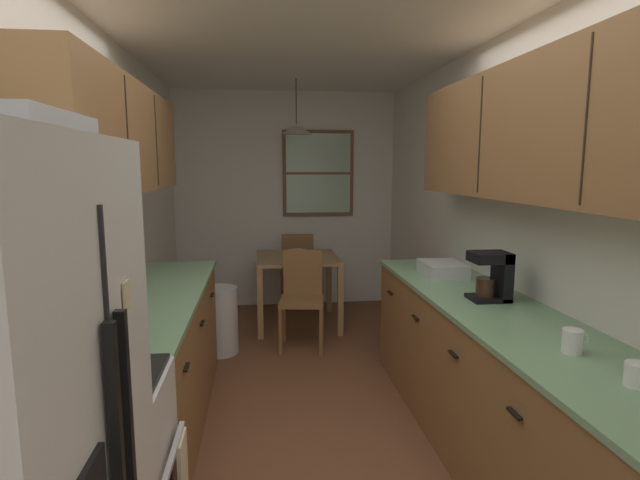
% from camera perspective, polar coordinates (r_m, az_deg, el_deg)
% --- Properties ---
extents(ground_plane, '(12.00, 12.00, 0.00)m').
position_cam_1_polar(ground_plane, '(3.75, -1.49, -18.18)').
color(ground_plane, brown).
extents(wall_left, '(0.10, 9.00, 2.55)m').
position_cam_1_polar(wall_left, '(3.52, -24.04, 1.07)').
color(wall_left, white).
rests_on(wall_left, ground).
extents(wall_right, '(0.10, 9.00, 2.55)m').
position_cam_1_polar(wall_right, '(3.75, 19.43, 1.75)').
color(wall_right, white).
rests_on(wall_right, ground).
extents(wall_back, '(4.40, 0.10, 2.55)m').
position_cam_1_polar(wall_back, '(6.01, -3.98, 4.60)').
color(wall_back, white).
rests_on(wall_back, ground).
extents(ceiling_slab, '(4.40, 9.00, 0.08)m').
position_cam_1_polar(ceiling_slab, '(3.47, -1.67, 23.62)').
color(ceiling_slab, white).
extents(microwave_over_range, '(0.39, 0.58, 0.35)m').
position_cam_1_polar(microwave_over_range, '(1.90, -31.89, 7.23)').
color(microwave_over_range, silver).
extents(counter_left, '(0.64, 2.12, 0.90)m').
position_cam_1_polar(counter_left, '(3.40, -18.58, -13.22)').
color(counter_left, olive).
rests_on(counter_left, ground).
extents(upper_cabinets_left, '(0.33, 2.20, 0.63)m').
position_cam_1_polar(upper_cabinets_left, '(3.16, -22.52, 10.79)').
color(upper_cabinets_left, olive).
extents(counter_right, '(0.64, 3.23, 0.90)m').
position_cam_1_polar(counter_right, '(3.00, 20.60, -16.35)').
color(counter_right, olive).
rests_on(counter_right, ground).
extents(upper_cabinets_right, '(0.33, 2.91, 0.73)m').
position_cam_1_polar(upper_cabinets_right, '(2.77, 25.27, 11.39)').
color(upper_cabinets_right, olive).
extents(dining_table, '(0.85, 0.87, 0.74)m').
position_cam_1_polar(dining_table, '(5.25, -2.63, -3.15)').
color(dining_table, '#A87F51').
rests_on(dining_table, ground).
extents(dining_chair_near, '(0.45, 0.45, 0.90)m').
position_cam_1_polar(dining_chair_near, '(4.66, -2.07, -6.23)').
color(dining_chair_near, olive).
rests_on(dining_chair_near, ground).
extents(dining_chair_far, '(0.41, 0.41, 0.90)m').
position_cam_1_polar(dining_chair_far, '(5.91, -2.64, -3.04)').
color(dining_chair_far, olive).
rests_on(dining_chair_far, ground).
extents(pendant_light, '(0.32, 0.32, 0.55)m').
position_cam_1_polar(pendant_light, '(5.16, -2.74, 12.61)').
color(pendant_light, black).
extents(back_window, '(0.85, 0.05, 1.01)m').
position_cam_1_polar(back_window, '(5.96, -0.21, 7.67)').
color(back_window, brown).
extents(trash_bin, '(0.35, 0.35, 0.60)m').
position_cam_1_polar(trash_bin, '(4.63, -11.57, -9.04)').
color(trash_bin, silver).
rests_on(trash_bin, ground).
extents(storage_canister, '(0.12, 0.12, 0.20)m').
position_cam_1_polar(storage_canister, '(2.44, -23.20, -8.55)').
color(storage_canister, '#265999').
rests_on(storage_canister, counter_left).
extents(dish_towel, '(0.02, 0.16, 0.24)m').
position_cam_1_polar(dish_towel, '(2.25, -15.51, -23.66)').
color(dish_towel, beige).
extents(coffee_maker, '(0.22, 0.18, 0.29)m').
position_cam_1_polar(coffee_maker, '(3.10, 19.34, -3.80)').
color(coffee_maker, black).
rests_on(coffee_maker, counter_right).
extents(mug_by_coffeemaker, '(0.12, 0.09, 0.09)m').
position_cam_1_polar(mug_by_coffeemaker, '(2.17, 32.69, -12.90)').
color(mug_by_coffeemaker, white).
rests_on(mug_by_coffeemaker, counter_right).
extents(mug_spare, '(0.12, 0.08, 0.10)m').
position_cam_1_polar(mug_spare, '(2.40, 27.02, -10.30)').
color(mug_spare, white).
rests_on(mug_spare, counter_right).
extents(dish_rack, '(0.28, 0.34, 0.10)m').
position_cam_1_polar(dish_rack, '(3.68, 13.93, -3.27)').
color(dish_rack, silver).
rests_on(dish_rack, counter_right).
extents(table_serving_bowl, '(0.21, 0.21, 0.06)m').
position_cam_1_polar(table_serving_bowl, '(5.28, -2.62, -1.47)').
color(table_serving_bowl, silver).
rests_on(table_serving_bowl, dining_table).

